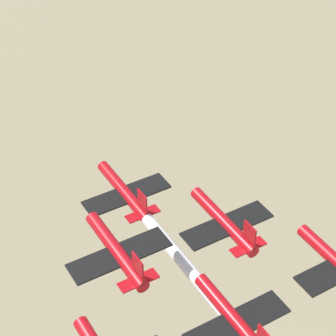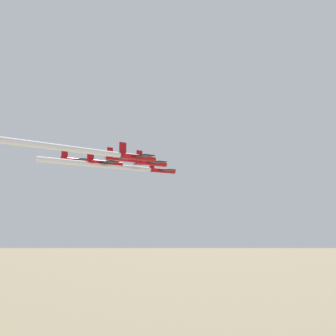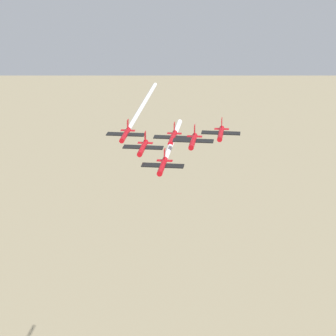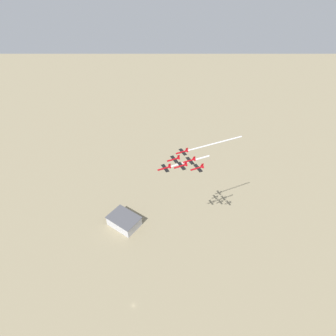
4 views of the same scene
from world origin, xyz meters
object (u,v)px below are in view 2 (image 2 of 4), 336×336
at_px(jet_4, 104,163).
at_px(jet_2, 150,163).
at_px(jet_1, 121,159).
at_px(jet_5, 136,157).
at_px(jet_0, 161,170).
at_px(jet_3, 77,160).

bearing_deg(jet_4, jet_2, 59.53).
relative_size(jet_1, jet_2, 1.00).
relative_size(jet_4, jet_5, 1.00).
height_order(jet_0, jet_4, jet_4).
relative_size(jet_1, jet_4, 1.00).
relative_size(jet_2, jet_5, 1.00).
relative_size(jet_3, jet_4, 1.00).
bearing_deg(jet_2, jet_3, -150.46).
height_order(jet_0, jet_2, jet_2).
height_order(jet_4, jet_5, jet_5).
bearing_deg(jet_4, jet_5, -0.00).
bearing_deg(jet_3, jet_5, -0.00).
distance_m(jet_0, jet_1, 12.44).
relative_size(jet_2, jet_3, 1.00).
xyz_separation_m(jet_0, jet_1, (-10.53, -5.88, 3.08)).
height_order(jet_2, jet_5, jet_5).
distance_m(jet_1, jet_3, 12.09).
xyz_separation_m(jet_1, jet_3, (-10.53, -5.88, -0.90)).
relative_size(jet_0, jet_1, 1.00).
relative_size(jet_0, jet_5, 1.00).
bearing_deg(jet_1, jet_0, 59.53).
xyz_separation_m(jet_1, jet_2, (10.55, -6.18, -2.13)).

